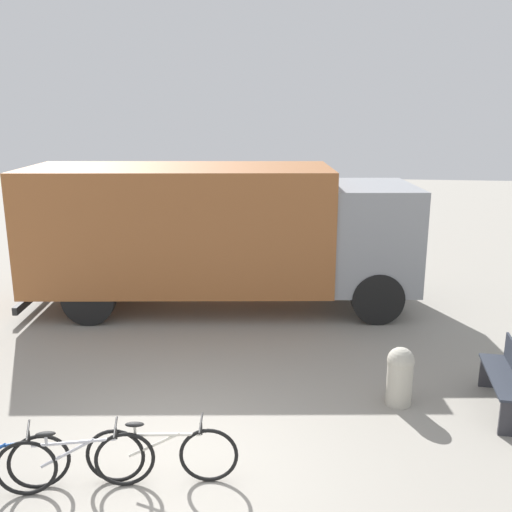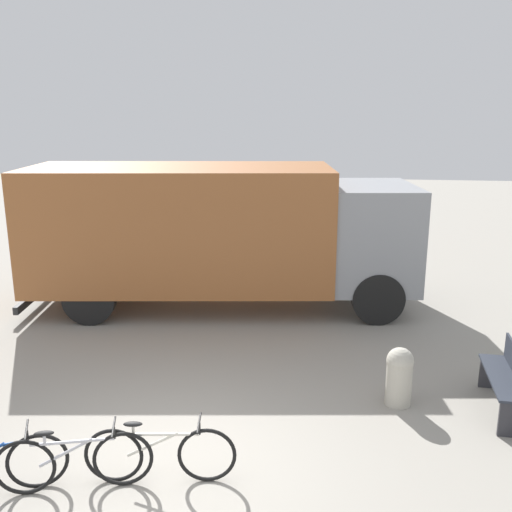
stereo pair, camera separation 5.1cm
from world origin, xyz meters
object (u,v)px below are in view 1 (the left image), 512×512
(bicycle_middle, at_px, (76,462))
(bollard_near_bench, at_px, (400,374))
(delivery_truck, at_px, (216,229))
(bicycle_far, at_px, (162,454))
(park_bench, at_px, (508,378))

(bicycle_middle, relative_size, bollard_near_bench, 1.93)
(bollard_near_bench, bearing_deg, delivery_truck, 131.00)
(delivery_truck, distance_m, bicycle_middle, 6.56)
(bicycle_middle, distance_m, bicycle_far, 0.96)
(bicycle_far, distance_m, bollard_near_bench, 3.66)
(bicycle_middle, bearing_deg, park_bench, 8.75)
(bicycle_far, bearing_deg, park_bench, 18.55)
(delivery_truck, xyz_separation_m, bicycle_middle, (-0.41, -6.41, -1.35))
(bicycle_far, height_order, bollard_near_bench, bollard_near_bench)
(park_bench, distance_m, bicycle_middle, 5.89)
(bicycle_middle, bearing_deg, delivery_truck, 70.57)
(park_bench, distance_m, bollard_near_bench, 1.50)
(delivery_truck, height_order, bicycle_far, delivery_truck)
(delivery_truck, bearing_deg, bollard_near_bench, -56.23)
(delivery_truck, relative_size, bicycle_middle, 4.95)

